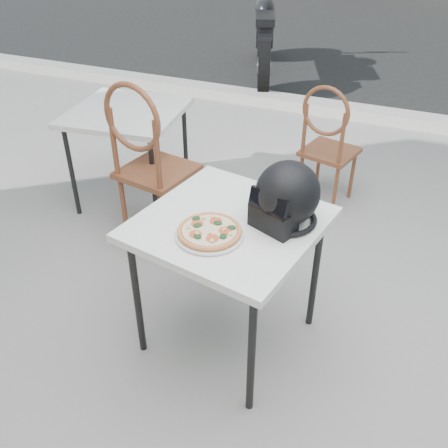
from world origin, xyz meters
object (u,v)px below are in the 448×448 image
at_px(helmet, 286,197).
at_px(motorcycle, 264,37).
at_px(cafe_table_main, 229,232).
at_px(plate, 210,235).
at_px(cafe_table_side, 127,119).
at_px(cafe_chair_main, 327,140).
at_px(cafe_chair_side, 148,156).
at_px(pizza, 209,231).

xyz_separation_m(helmet, motorcycle, (-1.61, 4.42, -0.42)).
relative_size(cafe_table_main, plate, 2.68).
bearing_deg(cafe_table_side, helmet, -33.52).
bearing_deg(plate, cafe_table_main, 77.80).
height_order(cafe_chair_main, cafe_table_side, cafe_chair_main).
relative_size(cafe_chair_main, cafe_chair_side, 0.84).
xyz_separation_m(cafe_chair_main, cafe_table_side, (-1.39, -0.51, 0.14)).
height_order(cafe_table_main, helmet, helmet).
xyz_separation_m(pizza, helmet, (0.28, 0.24, 0.10)).
xyz_separation_m(pizza, cafe_chair_main, (0.16, 1.74, -0.26)).
bearing_deg(cafe_chair_side, cafe_chair_main, -126.04).
distance_m(pizza, helmet, 0.38).
bearing_deg(cafe_table_side, plate, -45.33).
height_order(pizza, helmet, helmet).
bearing_deg(cafe_chair_side, pizza, 144.79).
height_order(plate, helmet, helmet).
bearing_deg(cafe_chair_side, motorcycle, -72.09).
xyz_separation_m(cafe_table_main, pizza, (-0.03, -0.15, 0.10)).
relative_size(plate, helmet, 0.88).
xyz_separation_m(cafe_table_main, motorcycle, (-1.37, 4.51, -0.22)).
bearing_deg(cafe_table_main, helmet, 20.22).
xyz_separation_m(helmet, cafe_table_side, (-1.50, 0.99, -0.23)).
bearing_deg(cafe_table_main, plate, -102.20).
height_order(cafe_table_main, cafe_chair_side, cafe_chair_side).
bearing_deg(pizza, cafe_chair_side, 134.71).
distance_m(cafe_chair_main, motorcycle, 3.28).
distance_m(cafe_table_main, motorcycle, 4.72).
bearing_deg(cafe_chair_main, cafe_chair_side, 57.86).
xyz_separation_m(cafe_chair_main, motorcycle, (-1.50, 2.92, -0.05)).
bearing_deg(helmet, motorcycle, 132.48).
height_order(plate, cafe_table_side, plate).
height_order(cafe_table_side, cafe_chair_side, cafe_chair_side).
distance_m(cafe_table_side, cafe_chair_side, 0.59).
relative_size(helmet, cafe_chair_side, 0.34).
xyz_separation_m(pizza, cafe_chair_side, (-0.80, 0.81, -0.16)).
relative_size(cafe_table_main, pizza, 2.99).
xyz_separation_m(plate, cafe_chair_side, (-0.80, 0.81, -0.13)).
bearing_deg(pizza, helmet, 41.47).
bearing_deg(cafe_chair_main, motorcycle, -48.86).
bearing_deg(pizza, motorcycle, 105.96).
distance_m(helmet, cafe_chair_main, 1.55).
bearing_deg(cafe_table_side, pizza, -45.33).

